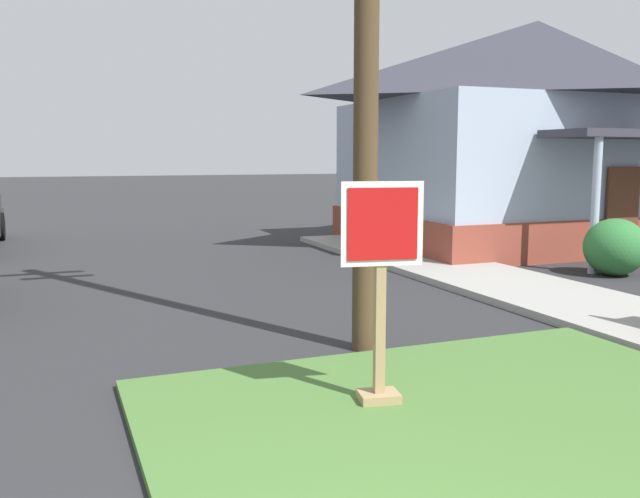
% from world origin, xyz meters
% --- Properties ---
extents(grass_corner_patch, '(5.63, 5.56, 0.08)m').
position_xyz_m(grass_corner_patch, '(2.10, 1.83, 0.04)').
color(grass_corner_patch, '#477033').
rests_on(grass_corner_patch, ground).
extents(sidewalk_strip, '(2.20, 17.48, 0.12)m').
position_xyz_m(sidewalk_strip, '(6.12, 6.20, 0.06)').
color(sidewalk_strip, '#9E9B93').
rests_on(sidewalk_strip, ground).
extents(stop_sign, '(0.73, 0.34, 1.98)m').
position_xyz_m(stop_sign, '(1.45, 3.13, 1.04)').
color(stop_sign, '#A3845B').
rests_on(stop_sign, grass_corner_patch).
extents(manhole_cover, '(0.70, 0.70, 0.02)m').
position_xyz_m(manhole_cover, '(0.30, 2.15, 0.01)').
color(manhole_cover, black).
rests_on(manhole_cover, ground).
extents(corner_house, '(9.17, 7.68, 5.69)m').
position_xyz_m(corner_house, '(10.54, 12.33, 2.92)').
color(corner_house, brown).
rests_on(corner_house, ground).
extents(shrub_near_porch, '(1.16, 1.16, 1.10)m').
position_xyz_m(shrub_near_porch, '(8.79, 7.70, 0.55)').
color(shrub_near_porch, '#2F7235').
rests_on(shrub_near_porch, ground).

